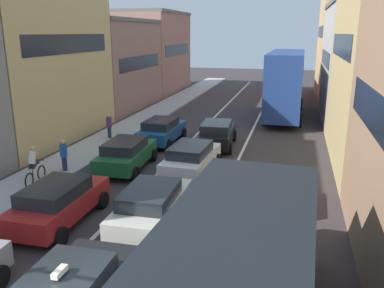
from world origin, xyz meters
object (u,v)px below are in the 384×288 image
at_px(coupe_centre_lane_fourth, 217,133).
at_px(pedestrian_mid_sidewalk, 109,125).
at_px(hatchback_centre_lane_third, 191,158).
at_px(bus_mid_queue_primary, 286,81).
at_px(sedan_right_lane_behind_truck, 257,190).
at_px(sedan_left_lane_fourth, 162,130).
at_px(sedan_centre_lane_second, 152,205).
at_px(cyclist_on_sidewalk, 34,166).
at_px(wagon_left_lane_second, 58,202).
at_px(removalist_box_truck, 248,267).
at_px(sedan_left_lane_third, 126,154).
at_px(pedestrian_near_kerb, 64,154).
at_px(bus_far_queue_secondary, 286,79).

distance_m(coupe_centre_lane_fourth, pedestrian_mid_sidewalk, 6.72).
relative_size(hatchback_centre_lane_third, pedestrian_mid_sidewalk, 2.64).
bearing_deg(bus_mid_queue_primary, sedan_right_lane_behind_truck, 179.62).
bearing_deg(sedan_left_lane_fourth, sedan_centre_lane_second, -162.01).
distance_m(hatchback_centre_lane_third, cyclist_on_sidewalk, 7.00).
xyz_separation_m(hatchback_centre_lane_third, cyclist_on_sidewalk, (-6.35, -2.94, 0.05)).
bearing_deg(wagon_left_lane_second, removalist_box_truck, -121.32).
height_order(hatchback_centre_lane_third, sedan_right_lane_behind_truck, same).
xyz_separation_m(sedan_left_lane_third, sedan_right_lane_behind_truck, (6.61, -3.08, 0.00)).
distance_m(sedan_left_lane_fourth, pedestrian_near_kerb, 6.83).
distance_m(hatchback_centre_lane_third, coupe_centre_lane_fourth, 4.98).
height_order(hatchback_centre_lane_third, pedestrian_mid_sidewalk, pedestrian_mid_sidewalk).
bearing_deg(wagon_left_lane_second, bus_mid_queue_primary, -19.08).
height_order(removalist_box_truck, sedan_left_lane_fourth, removalist_box_truck).
relative_size(sedan_left_lane_third, coupe_centre_lane_fourth, 1.00).
distance_m(sedan_right_lane_behind_truck, pedestrian_near_kerb, 9.42).
bearing_deg(bus_mid_queue_primary, removalist_box_truck, -179.00).
relative_size(wagon_left_lane_second, pedestrian_mid_sidewalk, 2.60).
relative_size(cyclist_on_sidewalk, pedestrian_mid_sidewalk, 1.04).
bearing_deg(wagon_left_lane_second, sedan_centre_lane_second, -81.16).
height_order(sedan_centre_lane_second, sedan_right_lane_behind_truck, same).
bearing_deg(sedan_left_lane_fourth, sedan_left_lane_third, 179.77).
xyz_separation_m(bus_far_queue_secondary, pedestrian_near_kerb, (-9.35, -27.64, -0.81)).
relative_size(coupe_centre_lane_fourth, bus_mid_queue_primary, 0.42).
xyz_separation_m(coupe_centre_lane_fourth, sedan_left_lane_fourth, (-3.36, -0.04, 0.00)).
height_order(sedan_right_lane_behind_truck, bus_mid_queue_primary, bus_mid_queue_primary).
relative_size(sedan_centre_lane_second, pedestrian_mid_sidewalk, 2.62).
distance_m(hatchback_centre_lane_third, bus_far_queue_secondary, 26.57).
distance_m(sedan_left_lane_fourth, pedestrian_mid_sidewalk, 3.36).
bearing_deg(pedestrian_near_kerb, pedestrian_mid_sidewalk, 39.29).
distance_m(sedan_left_lane_third, pedestrian_mid_sidewalk, 5.83).
relative_size(bus_mid_queue_primary, cyclist_on_sidewalk, 6.10).
height_order(cyclist_on_sidewalk, pedestrian_near_kerb, cyclist_on_sidewalk).
bearing_deg(sedan_left_lane_fourth, cyclist_on_sidewalk, 158.80).
xyz_separation_m(wagon_left_lane_second, sedan_right_lane_behind_truck, (6.59, 2.86, 0.00)).
relative_size(sedan_left_lane_fourth, pedestrian_near_kerb, 2.61).
relative_size(wagon_left_lane_second, pedestrian_near_kerb, 2.60).
distance_m(bus_mid_queue_primary, pedestrian_mid_sidewalk, 14.28).
height_order(removalist_box_truck, sedan_left_lane_third, removalist_box_truck).
bearing_deg(sedan_right_lane_behind_truck, sedan_centre_lane_second, 127.32).
xyz_separation_m(hatchback_centre_lane_third, coupe_centre_lane_fourth, (0.23, 4.97, 0.00)).
relative_size(removalist_box_truck, wagon_left_lane_second, 1.81).
bearing_deg(sedan_left_lane_third, hatchback_centre_lane_third, -91.88).
xyz_separation_m(cyclist_on_sidewalk, pedestrian_near_kerb, (0.48, 1.62, 0.10)).
bearing_deg(pedestrian_mid_sidewalk, pedestrian_near_kerb, -132.97).
distance_m(hatchback_centre_lane_third, bus_mid_queue_primary, 15.18).
relative_size(removalist_box_truck, bus_far_queue_secondary, 0.74).
bearing_deg(coupe_centre_lane_fourth, bus_far_queue_secondary, -12.45).
xyz_separation_m(sedan_centre_lane_second, sedan_left_lane_fourth, (-3.17, 10.40, 0.00)).
height_order(hatchback_centre_lane_third, cyclist_on_sidewalk, cyclist_on_sidewalk).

